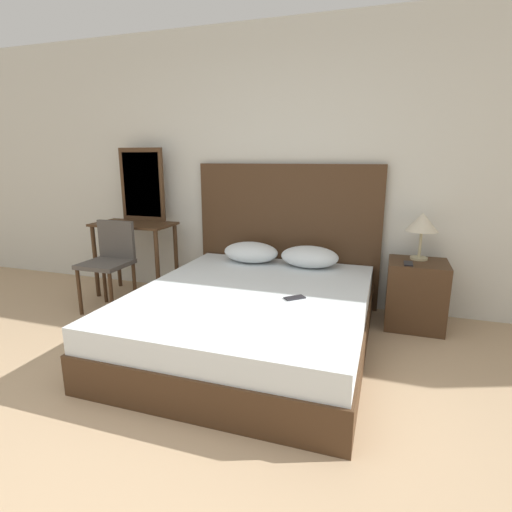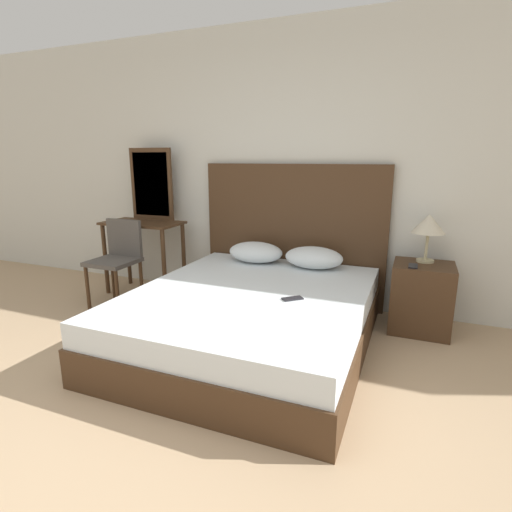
{
  "view_description": "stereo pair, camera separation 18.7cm",
  "coord_description": "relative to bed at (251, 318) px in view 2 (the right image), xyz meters",
  "views": [
    {
      "loc": [
        1.1,
        -1.1,
        1.45
      ],
      "look_at": [
        0.14,
        1.78,
        0.7
      ],
      "focal_mm": 28.0,
      "sensor_mm": 36.0,
      "label": 1
    },
    {
      "loc": [
        1.28,
        -1.03,
        1.45
      ],
      "look_at": [
        0.14,
        1.78,
        0.7
      ],
      "focal_mm": 28.0,
      "sensor_mm": 36.0,
      "label": 2
    }
  ],
  "objects": [
    {
      "name": "pillow_left",
      "position": [
        -0.29,
        0.82,
        0.33
      ],
      "size": [
        0.54,
        0.37,
        0.2
      ],
      "color": "silver",
      "rests_on": "bed"
    },
    {
      "name": "phone_on_bed",
      "position": [
        0.36,
        -0.07,
        0.23
      ],
      "size": [
        0.16,
        0.15,
        0.01
      ],
      "color": "#232328",
      "rests_on": "bed"
    },
    {
      "name": "chair",
      "position": [
        -1.57,
        0.33,
        0.28
      ],
      "size": [
        0.42,
        0.41,
        0.86
      ],
      "color": "#4C4742",
      "rests_on": "ground_plane"
    },
    {
      "name": "pillow_right",
      "position": [
        0.29,
        0.82,
        0.33
      ],
      "size": [
        0.54,
        0.37,
        0.2
      ],
      "color": "silver",
      "rests_on": "bed"
    },
    {
      "name": "bed",
      "position": [
        0.0,
        0.0,
        0.0
      ],
      "size": [
        1.76,
        2.1,
        0.45
      ],
      "color": "#422B19",
      "rests_on": "ground_plane"
    },
    {
      "name": "headboard",
      "position": [
        -0.0,
        1.07,
        0.47
      ],
      "size": [
        1.85,
        0.05,
        1.4
      ],
      "color": "#422B19",
      "rests_on": "ground_plane"
    },
    {
      "name": "nightstand",
      "position": [
        1.24,
        0.79,
        0.07
      ],
      "size": [
        0.49,
        0.44,
        0.59
      ],
      "color": "#422B19",
      "rests_on": "ground_plane"
    },
    {
      "name": "wall_back",
      "position": [
        -0.14,
        1.15,
        1.13
      ],
      "size": [
        10.0,
        0.06,
        2.7
      ],
      "color": "silver",
      "rests_on": "ground_plane"
    },
    {
      "name": "vanity_desk",
      "position": [
        -1.57,
        0.74,
        0.4
      ],
      "size": [
        0.83,
        0.45,
        0.79
      ],
      "color": "#422B19",
      "rests_on": "ground_plane"
    },
    {
      "name": "vanity_mirror",
      "position": [
        -1.57,
        0.94,
        0.95
      ],
      "size": [
        0.52,
        0.03,
        0.77
      ],
      "color": "#422B19",
      "rests_on": "vanity_desk"
    },
    {
      "name": "table_lamp",
      "position": [
        1.24,
        0.88,
        0.68
      ],
      "size": [
        0.27,
        0.27,
        0.41
      ],
      "color": "tan",
      "rests_on": "nightstand"
    },
    {
      "name": "phone_on_nightstand",
      "position": [
        1.15,
        0.68,
        0.37
      ],
      "size": [
        0.07,
        0.15,
        0.01
      ],
      "color": "black",
      "rests_on": "nightstand"
    },
    {
      "name": "ground_plane",
      "position": [
        -0.14,
        -1.68,
        -0.22
      ],
      "size": [
        16.0,
        16.0,
        0.0
      ],
      "primitive_type": "plane",
      "color": "tan"
    }
  ]
}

